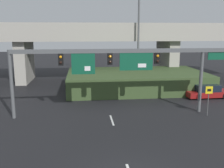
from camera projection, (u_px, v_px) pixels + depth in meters
lane_markings at (107, 106)px, 24.44m from camera, size 0.14×26.78×0.01m
signal_gantry at (124, 61)px, 21.05m from camera, size 18.76×0.44×5.45m
speed_limit_sign at (209, 96)px, 21.19m from camera, size 0.60×0.11×2.53m
highway_light_pole_near at (139, 10)px, 31.63m from camera, size 0.70×0.36×18.00m
overpass_bridge at (98, 39)px, 36.28m from camera, size 47.22×8.07×7.85m
grass_embankment at (136, 80)px, 31.22m from camera, size 15.99×9.33×2.09m
parked_sedan_near_right at (207, 91)px, 27.32m from camera, size 4.73×1.98×1.39m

